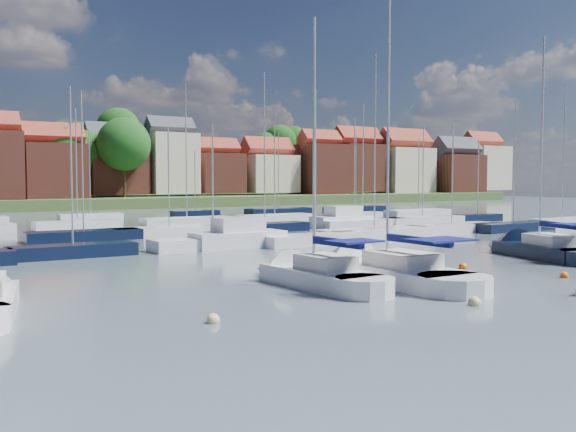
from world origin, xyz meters
TOP-DOWN VIEW (x-y plane):
  - ground at (0.00, 40.00)m, footprint 260.00×260.00m
  - sailboat_left at (-10.13, 3.77)m, footprint 3.17×10.14m
  - sailboat_centre at (-6.20, 3.47)m, footprint 3.43×12.59m
  - sailboat_navy at (8.88, 5.34)m, footprint 5.67×11.51m
  - buoy_a at (-17.63, -1.53)m, footprint 0.48×0.48m
  - buoy_b at (-7.37, -4.27)m, footprint 0.53×0.53m
  - buoy_c at (-6.79, -1.75)m, footprint 0.44×0.44m
  - buoy_d at (2.17, -1.74)m, footprint 0.43×0.43m
  - buoy_e at (0.78, 6.05)m, footprint 0.45×0.45m
  - buoy_g at (0.29, 3.37)m, footprint 0.48×0.48m
  - marina_field at (1.91, 35.15)m, footprint 79.62×41.41m
  - far_shore_town at (2.23, 132.67)m, footprint 212.46×90.00m

SIDE VIEW (x-z plane):
  - ground at x=0.00m, z-range 0.00..0.00m
  - buoy_a at x=-17.63m, z-range -0.24..0.24m
  - buoy_b at x=-7.37m, z-range -0.26..0.26m
  - buoy_c at x=-6.79m, z-range -0.22..0.22m
  - buoy_d at x=2.17m, z-range -0.22..0.22m
  - buoy_e at x=0.78m, z-range -0.22..0.22m
  - buoy_g at x=0.29m, z-range -0.24..0.24m
  - sailboat_centre at x=-6.20m, z-range -8.16..8.86m
  - sailboat_navy at x=8.88m, z-range -7.36..8.08m
  - sailboat_left at x=-10.13m, z-range -6.49..7.21m
  - marina_field at x=1.91m, z-range -7.53..8.40m
  - far_shore_town at x=2.23m, z-range -6.53..15.74m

